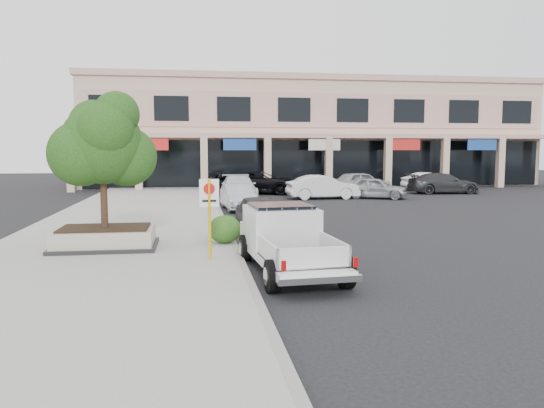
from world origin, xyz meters
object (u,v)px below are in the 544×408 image
Objects in this scene: planter at (105,238)px; curb_car_c at (238,187)px; lot_car_c at (443,183)px; lot_car_d at (261,183)px; no_parking_sign at (209,208)px; lot_car_a at (375,188)px; planter_tree at (107,145)px; curb_car_b at (238,197)px; lot_car_e at (361,182)px; curb_car_a at (260,213)px; lot_car_f at (430,181)px; pickup_truck at (290,240)px; curb_car_d at (229,184)px; lot_car_b at (323,187)px.

planter is 17.99m from curb_car_c.
lot_car_c is 13.43m from lot_car_d.
no_parking_sign is at bearing -35.18° from planter.
curb_car_c reaches higher than lot_car_a.
planter_tree is at bearing -107.48° from curb_car_c.
lot_car_e is (9.91, 9.49, 0.11)m from curb_car_b.
lot_car_a is (9.20, 12.27, 0.02)m from curb_car_a.
planter_tree reaches higher than lot_car_a.
curb_car_b is 0.78× the size of curb_car_c.
pickup_truck is at bearing 148.43° from lot_car_f.
pickup_truck is at bearing -31.37° from no_parking_sign.
pickup_truck is at bearing -90.41° from curb_car_c.
lot_car_e is at bearing 62.68° from no_parking_sign.
lot_car_d reaches higher than curb_car_b.
pickup_truck is 21.90m from lot_car_a.
no_parking_sign is at bearing 144.36° from pickup_truck.
no_parking_sign reaches higher than lot_car_f.
curb_car_c reaches higher than curb_car_b.
no_parking_sign is at bearing 136.72° from lot_car_e.
planter_tree is 0.96× the size of lot_car_a.
curb_car_c is 1.29× the size of lot_car_a.
planter_tree is 0.85× the size of lot_car_e.
curb_car_d is 10.17m from lot_car_a.
curb_car_a is 13.85m from lot_car_b.
curb_car_b is 0.89× the size of lot_car_e.
lot_car_e is (0.45, 4.38, 0.09)m from lot_car_a.
curb_car_d is 2.44m from lot_car_d.
planter_tree reaches higher than planter.
curb_car_b is at bearing 65.46° from planter_tree.
no_parking_sign is 0.43× the size of curb_car_c.
planter_tree is at bearing -118.89° from curb_car_b.
planter is 6.37m from pickup_truck.
lot_car_a is at bearing -4.38° from curb_car_c.
pickup_truck is 1.32× the size of curb_car_b.
no_parking_sign reaches higher than pickup_truck.
lot_car_f is at bearing 30.45° from curb_car_b.
planter_tree is 7.09m from curb_car_a.
planter is 0.68× the size of lot_car_b.
lot_car_f is (6.21, 1.71, -0.10)m from lot_car_e.
curb_car_b reaches higher than planter.
lot_car_e reaches higher than lot_car_b.
no_parking_sign is 22.76m from curb_car_d.
no_parking_sign is 23.84m from lot_car_d.
planter is 0.59× the size of curb_car_c.
no_parking_sign is 25.83m from lot_car_e.
planter_tree reaches higher than no_parking_sign.
no_parking_sign is at bearing -38.14° from planter_tree.
lot_car_f is at bearing -63.25° from lot_car_b.
planter is at bearing 141.99° from pickup_truck.
lot_car_a is (14.63, 16.28, 0.24)m from planter.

